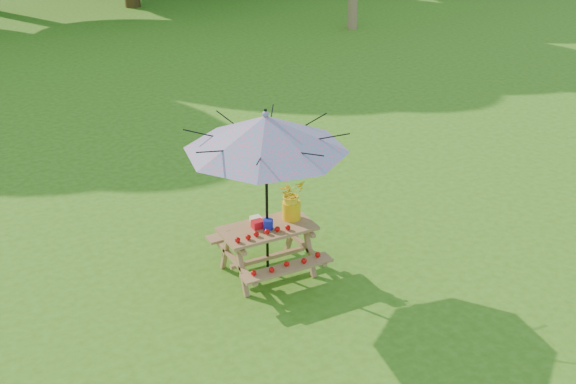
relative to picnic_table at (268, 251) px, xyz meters
name	(u,v)px	position (x,y,z in m)	size (l,w,h in m)	color
picnic_table	(268,251)	(0.00, 0.00, 0.00)	(1.20, 1.32, 0.67)	#946243
patio_umbrella	(266,133)	(0.00, 0.00, 1.62)	(2.44, 2.44, 2.25)	black
produce_bins	(262,223)	(-0.06, 0.04, 0.40)	(0.24, 0.37, 0.13)	red
tomatoes_row	(263,233)	(-0.15, -0.18, 0.38)	(0.77, 0.13, 0.07)	#C40806
flower_bucket	(291,199)	(0.39, 0.07, 0.63)	(0.38, 0.34, 0.54)	yellow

